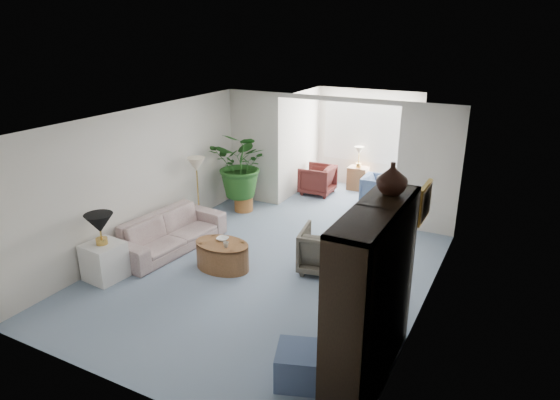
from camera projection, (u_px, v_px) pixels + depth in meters
The scene contains 26 objects.
floor at pixel (263, 275), 7.96m from camera, with size 6.00×6.00×0.00m, color gray.
sunroom_floor at pixel (350, 199), 11.38m from camera, with size 2.60×2.60×0.00m, color gray.
back_pier_left at pixel (254, 148), 10.87m from camera, with size 1.20×0.12×2.50m, color silver.
back_pier_right at pixel (428, 170), 9.21m from camera, with size 1.20×0.12×2.50m, color silver.
back_header at pixel (336, 99), 9.63m from camera, with size 2.60×0.12×0.10m, color silver.
window_pane at pixel (368, 131), 11.80m from camera, with size 2.20×0.02×1.50m, color white.
window_blinds at pixel (368, 132), 11.78m from camera, with size 2.20×0.02×1.50m, color white.
framed_picture at pixel (426, 203), 6.23m from camera, with size 0.04×0.50×0.40m, color #C2B59B.
sofa at pixel (170, 232), 8.78m from camera, with size 2.18×0.85×0.64m, color beige.
end_table at pixel (105, 261), 7.75m from camera, with size 0.55×0.55×0.60m, color white.
table_lamp at pixel (99, 223), 7.53m from camera, with size 0.44×0.44×0.30m, color black.
floor_lamp at pixel (196, 165), 9.57m from camera, with size 0.36×0.36×0.28m, color #F2E3C1.
coffee_table at pixel (222, 255), 8.11m from camera, with size 0.95×0.95×0.45m, color brown.
coffee_bowl at pixel (223, 239), 8.13m from camera, with size 0.20×0.20×0.05m, color white.
coffee_cup at pixel (226, 245), 7.87m from camera, with size 0.09×0.09×0.09m, color #BAB3A3.
wingback_chair at pixel (326, 250), 7.98m from camera, with size 0.79×0.81×0.74m, color #5C5748.
side_table_dark at pixel (372, 256), 7.96m from camera, with size 0.46×0.37×0.56m, color black.
entertainment_cabinet at pixel (371, 295), 5.40m from camera, with size 0.49×1.85×2.05m, color black.
cabinet_urn at pixel (392, 178), 5.41m from camera, with size 0.35×0.35×0.36m, color black.
ottoman at pixel (300, 365), 5.53m from camera, with size 0.52×0.52×0.42m, color slate.
plant_pot at pixel (244, 204), 10.64m from camera, with size 0.40×0.40×0.32m, color #A2622F.
house_plant at pixel (243, 165), 10.34m from camera, with size 1.30×1.12×1.44m, color #22551D.
sunroom_chair_blue at pixel (379, 190), 11.01m from camera, with size 0.69×0.71×0.65m, color slate.
sunroom_chair_maroon at pixel (317, 180), 11.66m from camera, with size 0.74×0.76×0.69m, color #56231D.
sunroom_table at pixel (358, 178), 11.98m from camera, with size 0.46×0.36×0.56m, color brown.
shelf_clutter at pixel (368, 279), 5.37m from camera, with size 0.30×1.03×1.06m.
Camera 1 is at (3.53, -6.14, 3.84)m, focal length 31.42 mm.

